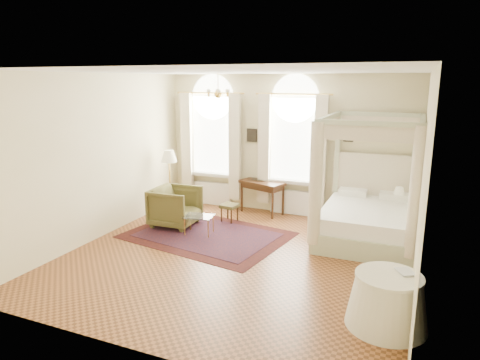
# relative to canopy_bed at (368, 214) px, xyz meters

# --- Properties ---
(ground) EXTENTS (6.00, 6.00, 0.00)m
(ground) POSITION_rel_canopy_bed_xyz_m (-2.09, -1.77, -0.57)
(ground) COLOR brown
(ground) RESTS_ON ground
(room_walls) EXTENTS (6.00, 6.00, 6.00)m
(room_walls) POSITION_rel_canopy_bed_xyz_m (-2.09, -1.77, 1.41)
(room_walls) COLOR #F4E6BA
(room_walls) RESTS_ON ground
(window_left) EXTENTS (1.62, 0.27, 3.29)m
(window_left) POSITION_rel_canopy_bed_xyz_m (-3.99, 1.11, 0.92)
(window_left) COLOR white
(window_left) RESTS_ON room_walls
(window_right) EXTENTS (1.62, 0.27, 3.29)m
(window_right) POSITION_rel_canopy_bed_xyz_m (-1.89, 1.11, 0.92)
(window_right) COLOR white
(window_right) RESTS_ON room_walls
(chandelier) EXTENTS (0.51, 0.45, 0.50)m
(chandelier) POSITION_rel_canopy_bed_xyz_m (-2.99, -0.57, 2.34)
(chandelier) COLOR gold
(chandelier) RESTS_ON room_walls
(wall_pictures) EXTENTS (2.54, 0.03, 0.39)m
(wall_pictures) POSITION_rel_canopy_bed_xyz_m (-2.01, 1.20, 1.32)
(wall_pictures) COLOR black
(wall_pictures) RESTS_ON room_walls
(canopy_bed) EXTENTS (1.92, 2.33, 2.50)m
(canopy_bed) POSITION_rel_canopy_bed_xyz_m (0.00, 0.00, 0.00)
(canopy_bed) COLOR #B0B895
(canopy_bed) RESTS_ON ground
(nightstand) EXTENTS (0.55, 0.52, 0.61)m
(nightstand) POSITION_rel_canopy_bed_xyz_m (0.61, 0.93, -0.26)
(nightstand) COLOR #341B0E
(nightstand) RESTS_ON ground
(nightstand_lamp) EXTENTS (0.25, 0.25, 0.37)m
(nightstand_lamp) POSITION_rel_canopy_bed_xyz_m (0.52, 0.85, 0.28)
(nightstand_lamp) COLOR gold
(nightstand_lamp) RESTS_ON nightstand
(writing_desk) EXTENTS (1.18, 0.85, 0.80)m
(writing_desk) POSITION_rel_canopy_bed_xyz_m (-2.56, 0.93, 0.11)
(writing_desk) COLOR #341B0E
(writing_desk) RESTS_ON ground
(laptop) EXTENTS (0.30, 0.20, 0.02)m
(laptop) POSITION_rel_canopy_bed_xyz_m (-2.71, 1.03, 0.24)
(laptop) COLOR black
(laptop) RESTS_ON writing_desk
(stool) EXTENTS (0.40, 0.40, 0.41)m
(stool) POSITION_rel_canopy_bed_xyz_m (-3.03, 0.05, -0.23)
(stool) COLOR #433D1C
(stool) RESTS_ON ground
(armchair) EXTENTS (0.99, 0.96, 0.87)m
(armchair) POSITION_rel_canopy_bed_xyz_m (-4.02, -0.67, -0.13)
(armchair) COLOR #4B4520
(armchair) RESTS_ON ground
(coffee_table) EXTENTS (0.65, 0.50, 0.41)m
(coffee_table) POSITION_rel_canopy_bed_xyz_m (-3.28, -0.96, -0.20)
(coffee_table) COLOR silver
(coffee_table) RESTS_ON ground
(floor_lamp) EXTENTS (0.39, 0.39, 1.52)m
(floor_lamp) POSITION_rel_canopy_bed_xyz_m (-4.71, 0.23, 0.73)
(floor_lamp) COLOR gold
(floor_lamp) RESTS_ON ground
(oriental_rug) EXTENTS (3.52, 2.78, 0.01)m
(oriental_rug) POSITION_rel_canopy_bed_xyz_m (-3.10, -0.96, -0.56)
(oriental_rug) COLOR #441510
(oriental_rug) RESTS_ON ground
(side_table) EXTENTS (1.05, 1.05, 0.72)m
(side_table) POSITION_rel_canopy_bed_xyz_m (0.61, -3.04, -0.21)
(side_table) COLOR white
(side_table) RESTS_ON ground
(book) EXTENTS (0.29, 0.32, 0.02)m
(book) POSITION_rel_canopy_bed_xyz_m (0.71, -2.94, 0.16)
(book) COLOR black
(book) RESTS_ON side_table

